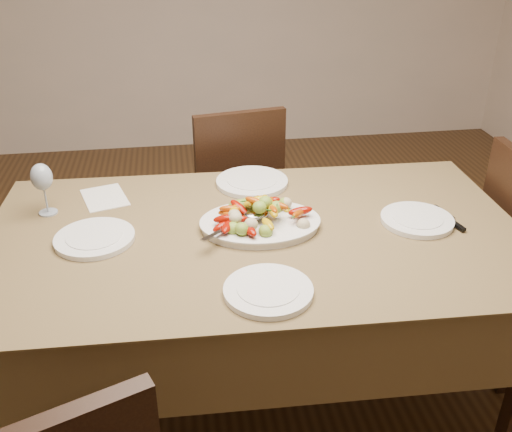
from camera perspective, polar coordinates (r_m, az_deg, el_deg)
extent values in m
plane|color=#3E2712|center=(2.30, -0.32, -20.35)|extent=(6.00, 6.00, 0.00)
cube|color=brown|center=(2.16, 0.00, -10.36)|extent=(1.87, 1.10, 0.76)
ellipsoid|color=white|center=(1.97, 0.42, -0.86)|extent=(0.41, 0.31, 0.02)
cylinder|color=white|center=(1.96, -15.83, -2.17)|extent=(0.26, 0.26, 0.02)
cylinder|color=white|center=(2.08, 15.80, -0.39)|extent=(0.25, 0.25, 0.02)
cylinder|color=white|center=(2.28, -0.40, 3.41)|extent=(0.29, 0.29, 0.02)
cylinder|color=white|center=(1.64, 1.23, -7.50)|extent=(0.26, 0.26, 0.02)
cube|color=silver|center=(2.25, -14.90, 1.80)|extent=(0.20, 0.24, 0.00)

